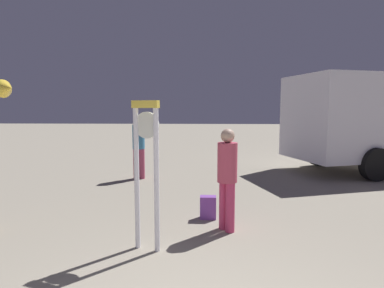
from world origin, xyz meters
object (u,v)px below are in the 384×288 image
(standing_clock, at_px, (146,162))
(person_near_clock, at_px, (227,174))
(backpack, at_px, (208,207))
(person_distant, at_px, (139,144))

(standing_clock, xyz_separation_m, person_near_clock, (1.14, 0.75, -0.32))
(backpack, height_order, person_distant, person_distant)
(standing_clock, relative_size, person_distant, 1.18)
(standing_clock, xyz_separation_m, backpack, (0.84, 1.30, -1.03))
(standing_clock, height_order, backpack, standing_clock)
(standing_clock, height_order, person_near_clock, standing_clock)
(person_near_clock, bearing_deg, backpack, 118.51)
(person_near_clock, xyz_separation_m, backpack, (-0.30, 0.55, -0.71))
(standing_clock, relative_size, backpack, 5.06)
(person_distant, bearing_deg, backpack, -59.17)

